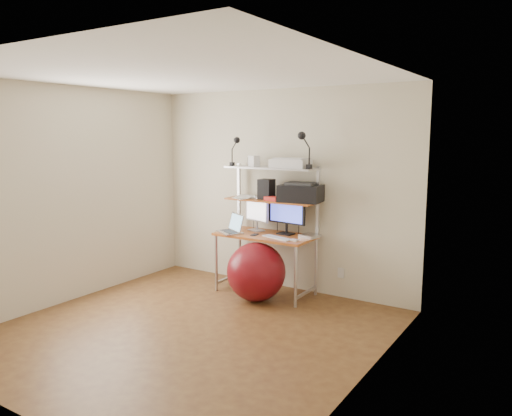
{
  "coord_description": "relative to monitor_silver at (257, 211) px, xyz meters",
  "views": [
    {
      "loc": [
        3.11,
        -3.64,
        1.96
      ],
      "look_at": [
        0.05,
        1.15,
        1.1
      ],
      "focal_mm": 35.0,
      "sensor_mm": 36.0,
      "label": 1
    }
  ],
  "objects": [
    {
      "name": "computer_desk",
      "position": [
        0.21,
        -0.07,
        -0.03
      ],
      "size": [
        1.2,
        0.6,
        1.57
      ],
      "color": "#AE5B21",
      "rests_on": "ground"
    },
    {
      "name": "room",
      "position": [
        0.21,
        -1.58,
        0.26
      ],
      "size": [
        3.6,
        3.6,
        3.6
      ],
      "color": "brown",
      "rests_on": "ground"
    },
    {
      "name": "box_grey",
      "position": [
        -0.06,
        0.02,
        0.62
      ],
      "size": [
        0.12,
        0.12,
        0.11
      ],
      "primitive_type": "cube",
      "rotation": [
        0.0,
        0.0,
        -0.13
      ],
      "color": "#2E2E30",
      "rests_on": "top_shelf"
    },
    {
      "name": "mac_mini",
      "position": [
        0.75,
        -0.02,
        -0.23
      ],
      "size": [
        0.23,
        0.23,
        0.04
      ],
      "primitive_type": "cube",
      "rotation": [
        0.0,
        0.0,
        -0.2
      ],
      "color": "#B4B4B9",
      "rests_on": "desktop"
    },
    {
      "name": "printer",
      "position": [
        0.61,
        0.01,
        0.27
      ],
      "size": [
        0.53,
        0.4,
        0.23
      ],
      "rotation": [
        0.0,
        0.0,
        0.14
      ],
      "color": "black",
      "rests_on": "mid_shelf"
    },
    {
      "name": "monitor_black",
      "position": [
        0.42,
        0.01,
        0.01
      ],
      "size": [
        0.52,
        0.17,
        0.52
      ],
      "rotation": [
        0.0,
        0.0,
        -0.12
      ],
      "color": "black",
      "rests_on": "desktop"
    },
    {
      "name": "monitor_silver",
      "position": [
        0.0,
        0.0,
        0.0
      ],
      "size": [
        0.41,
        0.2,
        0.46
      ],
      "rotation": [
        0.0,
        0.0,
        -0.33
      ],
      "color": "silver",
      "rests_on": "desktop"
    },
    {
      "name": "red_box",
      "position": [
        0.28,
        -0.08,
        0.19
      ],
      "size": [
        0.19,
        0.13,
        0.05
      ],
      "primitive_type": "cube",
      "rotation": [
        0.0,
        0.0,
        -0.08
      ],
      "color": "red",
      "rests_on": "mid_shelf"
    },
    {
      "name": "exercise_ball",
      "position": [
        0.27,
        -0.43,
        -0.64
      ],
      "size": [
        0.69,
        0.69,
        0.69
      ],
      "primitive_type": "sphere",
      "color": "maroon",
      "rests_on": "floor"
    },
    {
      "name": "keyboard",
      "position": [
        0.45,
        -0.26,
        -0.24
      ],
      "size": [
        0.43,
        0.22,
        0.01
      ],
      "primitive_type": "cube",
      "rotation": [
        0.0,
        0.0,
        -0.27
      ],
      "color": "silver",
      "rests_on": "desktop"
    },
    {
      "name": "phone",
      "position": [
        0.13,
        -0.25,
        -0.24
      ],
      "size": [
        0.08,
        0.13,
        0.01
      ],
      "primitive_type": "cube",
      "rotation": [
        0.0,
        0.0,
        0.13
      ],
      "color": "black",
      "rests_on": "desktop"
    },
    {
      "name": "paper_stack",
      "position": [
        -0.15,
        -0.01,
        0.17
      ],
      "size": [
        0.33,
        0.41,
        0.02
      ],
      "color": "white",
      "rests_on": "mid_shelf"
    },
    {
      "name": "box_white",
      "position": [
        -0.01,
        -0.05,
        0.63
      ],
      "size": [
        0.14,
        0.13,
        0.13
      ],
      "primitive_type": "cube",
      "rotation": [
        0.0,
        0.0,
        -0.34
      ],
      "color": "silver",
      "rests_on": "top_shelf"
    },
    {
      "name": "clip_lamp_right",
      "position": [
        0.68,
        -0.07,
        0.87
      ],
      "size": [
        0.17,
        0.09,
        0.43
      ],
      "color": "black",
      "rests_on": "top_shelf"
    },
    {
      "name": "clip_lamp_left",
      "position": [
        -0.25,
        -0.09,
        0.83
      ],
      "size": [
        0.14,
        0.08,
        0.36
      ],
      "color": "black",
      "rests_on": "top_shelf"
    },
    {
      "name": "nas_cube",
      "position": [
        0.14,
        0.01,
        0.29
      ],
      "size": [
        0.17,
        0.17,
        0.25
      ],
      "primitive_type": "cube",
      "rotation": [
        0.0,
        0.0,
        0.02
      ],
      "color": "black",
      "rests_on": "mid_shelf"
    },
    {
      "name": "scanner",
      "position": [
        0.47,
        0.01,
        0.62
      ],
      "size": [
        0.46,
        0.31,
        0.12
      ],
      "rotation": [
        0.0,
        0.0,
        0.04
      ],
      "color": "silver",
      "rests_on": "top_shelf"
    },
    {
      "name": "laptop",
      "position": [
        -0.18,
        -0.26,
        -0.2
      ],
      "size": [
        0.42,
        0.4,
        0.29
      ],
      "rotation": [
        0.0,
        0.0,
        -0.53
      ],
      "color": "#B4B4B9",
      "rests_on": "desktop"
    },
    {
      "name": "mouse",
      "position": [
        0.7,
        -0.29,
        -0.24
      ],
      "size": [
        0.08,
        0.06,
        0.02
      ],
      "primitive_type": "cube",
      "rotation": [
        0.0,
        0.0,
        -0.1
      ],
      "color": "silver",
      "rests_on": "desktop"
    },
    {
      "name": "wall_outlet",
      "position": [
        1.06,
        0.21,
        -0.69
      ],
      "size": [
        0.08,
        0.01,
        0.12
      ],
      "primitive_type": "cube",
      "color": "silver",
      "rests_on": "room"
    }
  ]
}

